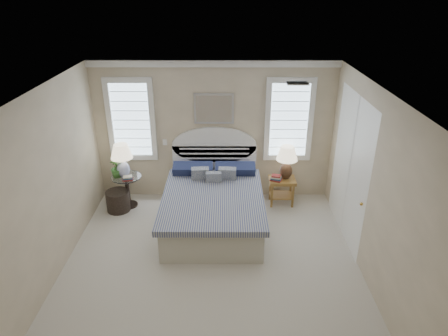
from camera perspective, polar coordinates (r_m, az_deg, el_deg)
floor at (r=6.10m, az=-1.89°, el=-15.19°), size 4.50×5.00×0.01m
ceiling at (r=4.82m, az=-2.34°, el=10.13°), size 4.50×5.00×0.01m
wall_back at (r=7.61m, az=-1.41°, el=5.15°), size 4.50×0.02×2.70m
wall_left at (r=5.86m, az=-24.68°, el=-3.64°), size 0.02×5.00×2.70m
wall_right at (r=5.70m, az=21.18°, el=-3.80°), size 0.02×5.00×2.70m
crown_molding at (r=7.23m, az=-1.53°, el=14.70°), size 4.50×0.08×0.12m
hvac_vent at (r=5.68m, az=10.44°, el=11.85°), size 0.30×0.20×0.02m
switch_plate at (r=7.75m, az=-8.45°, el=3.68°), size 0.08×0.01×0.12m
window_left at (r=7.71m, az=-13.11°, el=6.73°), size 0.90×0.06×1.60m
window_right at (r=7.60m, az=9.25°, el=6.80°), size 0.90×0.06×1.60m
painting at (r=7.42m, az=-1.46°, el=8.46°), size 0.74×0.04×0.58m
closet_door at (r=6.77m, az=17.53°, el=-0.05°), size 0.02×1.80×2.40m
bed at (r=7.07m, az=-1.54°, el=-5.12°), size 1.72×2.28×1.47m
side_table_left at (r=7.81m, az=-13.63°, el=-2.78°), size 0.56×0.56×0.63m
nightstand_right at (r=7.75m, az=8.26°, el=-2.51°), size 0.50×0.40×0.53m
floor_pot at (r=7.80m, az=-14.89°, el=-4.55°), size 0.47×0.47×0.40m
lamp_left at (r=7.55m, az=-14.39°, el=1.55°), size 0.50×0.50×0.65m
lamp_right at (r=7.58m, az=8.97°, el=1.32°), size 0.46×0.46×0.65m
potted_plant at (r=7.64m, az=-15.10°, el=0.11°), size 0.23×0.23×0.40m
books_left at (r=7.55m, az=-13.59°, el=-1.41°), size 0.21×0.17×0.08m
books_right at (r=7.59m, az=7.44°, el=-1.44°), size 0.24×0.20×0.11m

